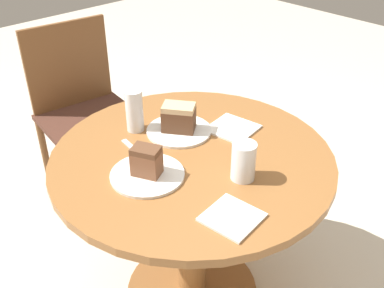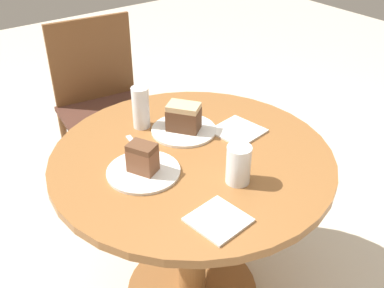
{
  "view_description": "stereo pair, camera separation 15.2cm",
  "coord_description": "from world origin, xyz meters",
  "views": [
    {
      "loc": [
        -0.88,
        -0.93,
        1.57
      ],
      "look_at": [
        0.0,
        0.0,
        0.75
      ],
      "focal_mm": 42.0,
      "sensor_mm": 36.0,
      "label": 1
    },
    {
      "loc": [
        -0.76,
        -1.03,
        1.57
      ],
      "look_at": [
        0.0,
        0.0,
        0.75
      ],
      "focal_mm": 42.0,
      "sensor_mm": 36.0,
      "label": 2
    }
  ],
  "objects": [
    {
      "name": "fork",
      "position": [
        -0.13,
        0.14,
        0.71
      ],
      "size": [
        0.04,
        0.18,
        0.0
      ],
      "rotation": [
        0.0,
        0.0,
        1.44
      ],
      "color": "silver",
      "rests_on": "table"
    },
    {
      "name": "napkin_stack",
      "position": [
        0.22,
        0.02,
        0.71
      ],
      "size": [
        0.19,
        0.19,
        0.01
      ],
      "rotation": [
        0.0,
        0.0,
        0.16
      ],
      "color": "silver",
      "rests_on": "table"
    },
    {
      "name": "chair",
      "position": [
        0.12,
        0.92,
        0.47
      ],
      "size": [
        0.52,
        0.53,
        0.89
      ],
      "rotation": [
        0.0,
        0.0,
        -0.12
      ],
      "color": "brown",
      "rests_on": "ground_plane"
    },
    {
      "name": "cake_slice_near",
      "position": [
        -0.19,
        0.01,
        0.77
      ],
      "size": [
        0.1,
        0.11,
        0.1
      ],
      "rotation": [
        0.0,
        0.0,
        0.47
      ],
      "color": "brown",
      "rests_on": "plate_near"
    },
    {
      "name": "cake_slice_far",
      "position": [
        0.07,
        0.14,
        0.77
      ],
      "size": [
        0.13,
        0.14,
        0.1
      ],
      "rotation": [
        0.0,
        0.0,
        3.78
      ],
      "color": "brown",
      "rests_on": "plate_far"
    },
    {
      "name": "glass_water",
      "position": [
        -0.04,
        0.26,
        0.78
      ],
      "size": [
        0.06,
        0.06,
        0.16
      ],
      "color": "silver",
      "rests_on": "table"
    },
    {
      "name": "plate_near",
      "position": [
        -0.19,
        0.01,
        0.71
      ],
      "size": [
        0.24,
        0.24,
        0.01
      ],
      "color": "silver",
      "rests_on": "table"
    },
    {
      "name": "napkin_side",
      "position": [
        -0.14,
        -0.32,
        0.71
      ],
      "size": [
        0.16,
        0.16,
        0.01
      ],
      "rotation": [
        0.0,
        0.0,
        0.13
      ],
      "color": "silver",
      "rests_on": "table"
    },
    {
      "name": "glass_lemonade",
      "position": [
        0.02,
        -0.21,
        0.76
      ],
      "size": [
        0.08,
        0.08,
        0.13
      ],
      "color": "beige",
      "rests_on": "table"
    },
    {
      "name": "plate_far",
      "position": [
        0.07,
        0.14,
        0.71
      ],
      "size": [
        0.24,
        0.24,
        0.01
      ],
      "color": "silver",
      "rests_on": "table"
    },
    {
      "name": "table",
      "position": [
        0.0,
        0.0,
        0.51
      ],
      "size": [
        0.97,
        0.97,
        0.71
      ],
      "color": "brown",
      "rests_on": "ground_plane"
    }
  ]
}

